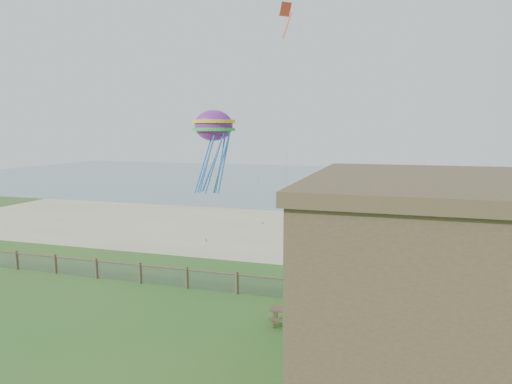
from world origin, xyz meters
TOP-DOWN VIEW (x-y plane):
  - ground at (0.00, 0.00)m, footprint 160.00×160.00m
  - sand_beach at (0.00, 22.00)m, footprint 72.00×20.00m
  - ocean at (0.00, 66.00)m, footprint 160.00×68.00m
  - chainlink_fence at (0.00, 6.00)m, footprint 36.20×0.20m
  - motel_deck at (13.00, 5.00)m, footprint 15.00×2.00m
  - picnic_table at (3.65, 2.90)m, footprint 1.80×1.40m
  - octopus_kite at (-4.38, 13.57)m, footprint 3.72×3.14m
  - kite_red at (0.36, 15.25)m, footprint 1.72×1.76m

SIDE VIEW (x-z plane):
  - ground at x=0.00m, z-range 0.00..0.00m
  - ocean at x=0.00m, z-range -0.01..0.01m
  - sand_beach at x=0.00m, z-range -0.01..0.01m
  - motel_deck at x=13.00m, z-range 0.00..0.50m
  - picnic_table at x=3.65m, z-range 0.00..0.73m
  - chainlink_fence at x=0.00m, z-range -0.07..1.18m
  - octopus_kite at x=-4.38m, z-range 4.31..10.83m
  - kite_red at x=0.36m, z-range 15.51..17.70m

